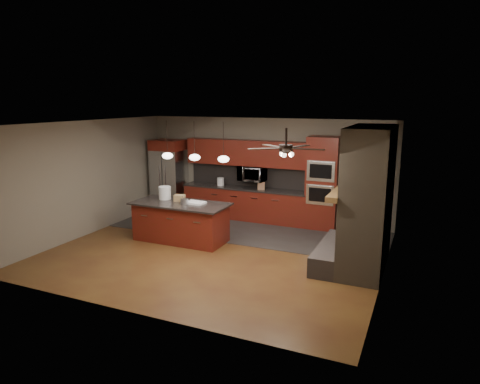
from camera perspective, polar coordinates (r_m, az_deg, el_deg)
The scene contains 22 objects.
ground at distance 9.53m, azimuth -3.16°, elevation -7.94°, with size 7.00×7.00×0.00m, color brown.
ceiling at distance 8.97m, azimuth -3.37°, elevation 9.11°, with size 7.00×6.00×0.02m, color white.
back_wall at distance 11.85m, azimuth 3.34°, elevation 3.05°, with size 7.00×0.02×2.80m, color #6C6356.
right_wall at distance 8.21m, azimuth 19.09°, elevation -1.72°, with size 0.02×6.00×2.80m, color #6C6356.
left_wall at distance 11.16m, azimuth -19.51°, elevation 1.79°, with size 0.02×6.00×2.80m, color #6C6356.
slate_tile_patch at distance 11.08m, azimuth 1.07°, elevation -4.99°, with size 7.00×2.40×0.01m, color #2E2C29.
fireplace_column at distance 8.66m, azimuth 16.24°, elevation -1.53°, with size 1.30×2.10×2.80m.
back_cabinetry at distance 11.88m, azimuth 0.73°, elevation 0.61°, with size 3.59×0.64×2.20m.
oven_tower at distance 11.12m, azimuth 10.99°, elevation 1.15°, with size 0.80×0.63×2.38m.
microwave at distance 11.74m, azimuth 1.64°, elevation 2.48°, with size 0.73×0.41×0.50m, color silver.
refrigerator at distance 12.87m, azimuth -9.45°, elevation 2.13°, with size 0.92×0.75×2.14m.
kitchen_island at distance 10.21m, azimuth -7.90°, elevation -3.93°, with size 2.29×1.05×0.92m.
white_bucket at distance 10.50m, azimuth -9.99°, elevation -0.11°, with size 0.29×0.29×0.31m, color silver.
paint_can at distance 9.96m, azimuth -7.42°, elevation -1.26°, with size 0.18×0.18×0.12m, color #A1A1A5.
paint_tray at distance 9.98m, azimuth -5.95°, elevation -1.42°, with size 0.43×0.30×0.04m, color white.
cardboard_box at distance 10.25m, azimuth -8.06°, elevation -0.80°, with size 0.24×0.18×0.15m, color #98794E.
counter_bucket at distance 12.13m, azimuth -2.60°, elevation 1.40°, with size 0.19×0.19×0.22m, color white.
counter_box at distance 11.59m, azimuth 2.82°, elevation 0.86°, with size 0.19×0.15×0.21m, color #AB7958.
pendant_left at distance 10.47m, azimuth -9.64°, elevation 4.81°, with size 0.26×0.26×0.92m.
pendant_center at distance 10.08m, azimuth -6.06°, elevation 4.64°, with size 0.26×0.26×0.92m.
pendant_right at distance 9.74m, azimuth -2.21°, elevation 4.42°, with size 0.26×0.26×0.92m.
ceiling_fan at distance 7.57m, azimuth 6.14°, elevation 5.89°, with size 1.27×1.33×0.41m.
Camera 1 is at (4.08, -7.97, 3.28)m, focal length 32.00 mm.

